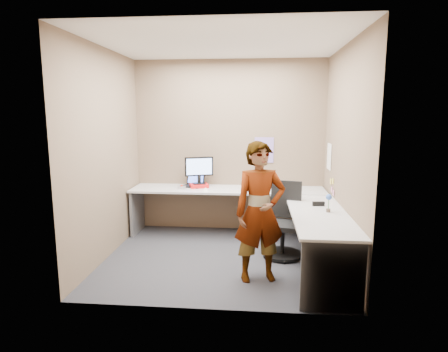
# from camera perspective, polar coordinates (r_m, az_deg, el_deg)

# --- Properties ---
(ground) EXTENTS (3.00, 3.00, 0.00)m
(ground) POSITION_cam_1_polar(r_m,az_deg,el_deg) (5.02, -0.38, -12.39)
(ground) COLOR #28282D
(ground) RESTS_ON ground
(wall_back) EXTENTS (3.00, 0.00, 3.00)m
(wall_back) POSITION_cam_1_polar(r_m,az_deg,el_deg) (5.97, 0.83, 4.52)
(wall_back) COLOR brown
(wall_back) RESTS_ON ground
(wall_right) EXTENTS (0.00, 2.70, 2.70)m
(wall_right) POSITION_cam_1_polar(r_m,az_deg,el_deg) (4.78, 17.83, 2.78)
(wall_right) COLOR brown
(wall_right) RESTS_ON ground
(wall_left) EXTENTS (0.00, 2.70, 2.70)m
(wall_left) POSITION_cam_1_polar(r_m,az_deg,el_deg) (5.05, -17.60, 3.14)
(wall_left) COLOR brown
(wall_left) RESTS_ON ground
(ceiling) EXTENTS (3.00, 3.00, 0.00)m
(ceiling) POSITION_cam_1_polar(r_m,az_deg,el_deg) (4.73, -0.42, 19.60)
(ceiling) COLOR white
(ceiling) RESTS_ON wall_back
(desk) EXTENTS (2.98, 2.58, 0.73)m
(desk) POSITION_cam_1_polar(r_m,az_deg,el_deg) (5.18, 4.86, -4.86)
(desk) COLOR #BCBCBC
(desk) RESTS_ON ground
(paper_ream) EXTENTS (0.33, 0.29, 0.06)m
(paper_ream) POSITION_cam_1_polar(r_m,az_deg,el_deg) (5.85, -3.83, -1.48)
(paper_ream) COLOR red
(paper_ream) RESTS_ON desk
(monitor) EXTENTS (0.43, 0.20, 0.42)m
(monitor) POSITION_cam_1_polar(r_m,az_deg,el_deg) (5.81, -3.83, 1.22)
(monitor) COLOR black
(monitor) RESTS_ON paper_ream
(laptop) EXTENTS (0.39, 0.36, 0.22)m
(laptop) POSITION_cam_1_polar(r_m,az_deg,el_deg) (5.94, -4.62, -1.01)
(laptop) COLOR black
(laptop) RESTS_ON desk
(trackball_mouse) EXTENTS (0.12, 0.08, 0.07)m
(trackball_mouse) POSITION_cam_1_polar(r_m,az_deg,el_deg) (5.74, -6.45, -1.74)
(trackball_mouse) COLOR #B7B7BC
(trackball_mouse) RESTS_ON desk
(origami) EXTENTS (0.10, 0.10, 0.06)m
(origami) POSITION_cam_1_polar(r_m,az_deg,el_deg) (5.55, -2.82, -2.04)
(origami) COLOR white
(origami) RESTS_ON desk
(stapler) EXTENTS (0.15, 0.06, 0.05)m
(stapler) POSITION_cam_1_polar(r_m,az_deg,el_deg) (4.83, 14.20, -4.13)
(stapler) COLOR black
(stapler) RESTS_ON desk
(flower) EXTENTS (0.07, 0.07, 0.22)m
(flower) POSITION_cam_1_polar(r_m,az_deg,el_deg) (4.54, 15.67, -3.56)
(flower) COLOR brown
(flower) RESTS_ON desk
(calendar_purple) EXTENTS (0.30, 0.01, 0.40)m
(calendar_purple) POSITION_cam_1_polar(r_m,az_deg,el_deg) (5.95, 6.12, 3.96)
(calendar_purple) COLOR #846BB7
(calendar_purple) RESTS_ON wall_back
(calendar_white) EXTENTS (0.01, 0.28, 0.38)m
(calendar_white) POSITION_cam_1_polar(r_m,az_deg,el_deg) (5.66, 15.73, 2.86)
(calendar_white) COLOR white
(calendar_white) RESTS_ON wall_right
(sticky_note_a) EXTENTS (0.01, 0.07, 0.07)m
(sticky_note_a) POSITION_cam_1_polar(r_m,az_deg,el_deg) (5.36, 16.25, -0.76)
(sticky_note_a) COLOR #F2E059
(sticky_note_a) RESTS_ON wall_right
(sticky_note_b) EXTENTS (0.01, 0.07, 0.07)m
(sticky_note_b) POSITION_cam_1_polar(r_m,az_deg,el_deg) (5.44, 16.09, -2.01)
(sticky_note_b) COLOR pink
(sticky_note_b) RESTS_ON wall_right
(sticky_note_c) EXTENTS (0.01, 0.07, 0.07)m
(sticky_note_c) POSITION_cam_1_polar(r_m,az_deg,el_deg) (5.33, 16.32, -2.48)
(sticky_note_c) COLOR pink
(sticky_note_c) RESTS_ON wall_right
(sticky_note_d) EXTENTS (0.01, 0.07, 0.07)m
(sticky_note_d) POSITION_cam_1_polar(r_m,az_deg,el_deg) (5.52, 15.95, -0.79)
(sticky_note_d) COLOR #F2E059
(sticky_note_d) RESTS_ON wall_right
(office_chair) EXTENTS (0.55, 0.52, 0.97)m
(office_chair) POSITION_cam_1_polar(r_m,az_deg,el_deg) (5.05, 9.06, -7.61)
(office_chair) COLOR black
(office_chair) RESTS_ON ground
(person) EXTENTS (0.66, 0.52, 1.58)m
(person) POSITION_cam_1_polar(r_m,az_deg,el_deg) (4.20, 5.48, -5.51)
(person) COLOR #999399
(person) RESTS_ON ground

